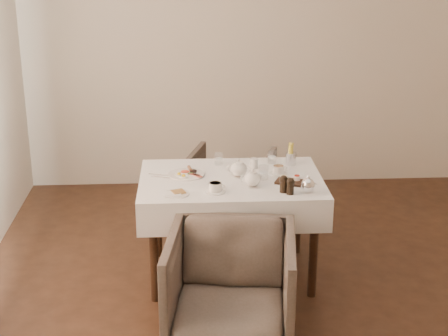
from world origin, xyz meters
The scene contains 20 objects.
table centered at (-0.42, 0.55, 0.64)m, with size 1.28×0.88×0.75m.
armchair_near centered at (-0.47, -0.28, 0.36)m, with size 0.76×0.78×0.71m, color #493F36.
armchair_far centered at (-0.36, 1.48, 0.32)m, with size 0.69×0.71×0.64m, color #493F36.
breakfast_plate centered at (-0.73, 0.64, 0.76)m, with size 0.26×0.26×0.03m.
side_plate centered at (-0.80, 0.26, 0.76)m, with size 0.17×0.16×0.02m.
teapot_centre centered at (-0.36, 0.59, 0.82)m, with size 0.16×0.13×0.13m, color white, non-canonical shape.
teapot_front centered at (-0.28, 0.39, 0.82)m, with size 0.16×0.12×0.13m, color white, non-canonical shape.
creamer centered at (-0.24, 0.76, 0.79)m, with size 0.06×0.06×0.07m, color white.
teacup_near centered at (-0.54, 0.29, 0.79)m, with size 0.13×0.13×0.07m.
teacup_far centered at (-0.07, 0.62, 0.78)m, with size 0.13×0.13×0.06m.
glass_left centered at (-0.49, 0.86, 0.80)m, with size 0.06×0.06×0.09m, color silver.
glass_mid centered at (-0.19, 0.53, 0.80)m, with size 0.07×0.07×0.10m, color silver.
glass_right centered at (-0.09, 0.87, 0.80)m, with size 0.06×0.06×0.09m, color silver.
condiment_board centered at (-0.02, 0.44, 0.77)m, with size 0.22×0.19×0.05m.
pepper_mill_left centered at (-0.09, 0.27, 0.81)m, with size 0.06×0.06×0.12m, color black, non-canonical shape.
pepper_mill_right centered at (-0.05, 0.23, 0.81)m, with size 0.06×0.06×0.11m, color black, non-canonical shape.
silver_pot centered at (0.07, 0.25, 0.82)m, with size 0.11×0.09×0.12m, color white, non-canonical shape.
fries_cup centered at (0.05, 0.82, 0.83)m, with size 0.08×0.08×0.17m.
cutlery_fork centered at (-0.91, 0.65, 0.76)m, with size 0.01×0.18×0.00m, color silver.
cutlery_knife centered at (-0.88, 0.59, 0.76)m, with size 0.02×0.20×0.00m, color silver.
Camera 1 is at (-0.72, -3.95, 2.42)m, focal length 55.00 mm.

